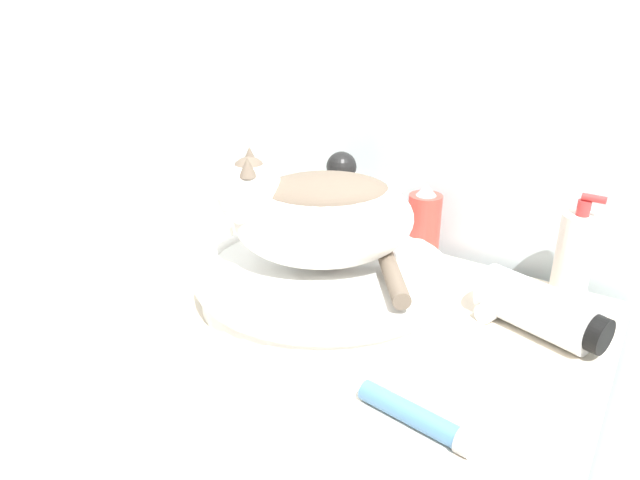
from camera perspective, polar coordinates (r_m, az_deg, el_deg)
wall_back at (r=1.17m, az=8.00°, el=15.78°), size 8.00×0.05×2.40m
vanity_counter at (r=1.28m, az=-0.99°, el=-22.12°), size 0.97×0.52×0.88m
sink_basin at (r=0.97m, az=0.42°, el=-3.83°), size 0.44×0.44×0.06m
cat at (r=0.92m, az=-0.44°, el=2.74°), size 0.35×0.31×0.20m
faucet at (r=1.14m, az=-7.40°, el=2.73°), size 0.13×0.07×0.15m
spray_bottle_trigger at (r=1.10m, az=10.32°, el=1.41°), size 0.06×0.06×0.15m
lotion_bottle_white at (r=1.17m, az=2.11°, el=4.39°), size 0.07×0.07×0.18m
soap_pump_bottle at (r=1.03m, az=24.06°, el=-1.54°), size 0.06×0.06×0.19m
cream_tube at (r=0.72m, az=9.65°, el=-17.03°), size 0.15×0.05×0.03m
hair_dryer at (r=0.93m, az=20.79°, el=-6.42°), size 0.20×0.13×0.08m
soap_bar at (r=1.08m, az=-17.63°, el=-3.20°), size 0.08×0.05×0.02m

